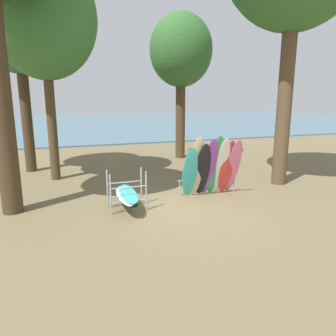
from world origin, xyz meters
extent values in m
plane|color=brown|center=(0.00, 0.00, 0.00)|extent=(80.00, 80.00, 0.00)
cube|color=#477084|center=(0.00, 31.90, 0.05)|extent=(80.00, 36.00, 0.10)
cylinder|color=#42301E|center=(-5.24, 1.44, 3.49)|extent=(0.60, 0.60, 6.98)
cylinder|color=brown|center=(4.62, 1.53, 3.59)|extent=(0.56, 0.56, 7.18)
cylinder|color=#4C3823|center=(2.84, 8.06, 2.41)|extent=(0.53, 0.53, 4.82)
ellipsoid|color=#33662D|center=(2.84, 8.06, 5.89)|extent=(3.39, 3.39, 3.90)
cylinder|color=#42301E|center=(-5.06, 7.18, 2.68)|extent=(0.48, 0.48, 5.36)
ellipsoid|color=#33662D|center=(-5.06, 7.18, 6.51)|extent=(3.62, 3.62, 4.16)
cylinder|color=#4C3823|center=(-3.97, 5.20, 2.57)|extent=(0.38, 0.38, 5.15)
ellipsoid|color=#387033|center=(-3.97, 5.20, 6.44)|extent=(4.09, 4.09, 4.71)
ellipsoid|color=#38B2AD|center=(0.42, 0.91, 0.92)|extent=(0.61, 0.77, 1.84)
ellipsoid|color=#C6B289|center=(0.66, 0.91, 1.10)|extent=(0.57, 0.73, 2.19)
ellipsoid|color=black|center=(0.89, 0.90, 0.99)|extent=(0.65, 0.91, 1.97)
ellipsoid|color=purple|center=(1.13, 0.90, 1.07)|extent=(0.58, 0.94, 2.13)
ellipsoid|color=#339E56|center=(1.36, 0.89, 1.11)|extent=(0.57, 0.88, 2.21)
ellipsoid|color=white|center=(1.60, 0.89, 1.06)|extent=(0.57, 0.86, 2.12)
ellipsoid|color=red|center=(1.84, 0.88, 1.01)|extent=(0.53, 0.69, 2.02)
ellipsoid|color=pink|center=(2.07, 0.88, 1.03)|extent=(0.59, 0.93, 2.05)
cylinder|color=#9EA0A5|center=(0.20, 1.29, 0.28)|extent=(0.04, 0.04, 0.55)
cylinder|color=#9EA0A5|center=(2.29, 1.11, 0.28)|extent=(0.04, 0.04, 0.55)
cylinder|color=#9EA0A5|center=(1.25, 1.20, 0.55)|extent=(2.25, 0.24, 0.04)
cylinder|color=#9EA0A5|center=(-2.42, 0.24, 0.62)|extent=(0.05, 0.05, 1.25)
cylinder|color=#9EA0A5|center=(-1.32, 0.24, 0.62)|extent=(0.05, 0.05, 1.25)
cylinder|color=#9EA0A5|center=(-2.42, 0.84, 0.62)|extent=(0.05, 0.05, 1.25)
cylinder|color=#9EA0A5|center=(-1.32, 0.84, 0.62)|extent=(0.05, 0.05, 1.25)
cylinder|color=#9EA0A5|center=(-1.87, 0.24, 0.35)|extent=(1.10, 0.04, 0.04)
cylinder|color=#9EA0A5|center=(-1.87, 0.24, 0.80)|extent=(1.10, 0.04, 0.04)
cylinder|color=#9EA0A5|center=(-1.87, 0.84, 0.35)|extent=(1.10, 0.04, 0.04)
cylinder|color=#9EA0A5|center=(-1.87, 0.84, 0.80)|extent=(1.10, 0.04, 0.04)
ellipsoid|color=black|center=(-1.91, 0.54, 0.40)|extent=(0.63, 2.13, 0.06)
ellipsoid|color=white|center=(-1.92, 0.54, 0.46)|extent=(0.60, 2.12, 0.06)
ellipsoid|color=#38B2AD|center=(-1.82, 0.54, 0.52)|extent=(0.64, 2.13, 0.06)
camera|label=1|loc=(-3.79, -8.94, 3.51)|focal=34.28mm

